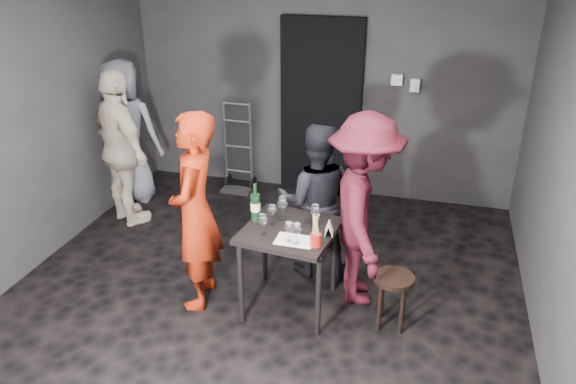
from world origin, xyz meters
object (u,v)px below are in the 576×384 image
(stool, at_px, (393,287))
(wine_bottle, at_px, (255,207))
(woman_black, at_px, (315,203))
(man_maroon, at_px, (364,201))
(server_red, at_px, (194,199))
(breadstick_cup, at_px, (316,231))
(hand_truck, at_px, (238,174))
(bystander_cream, at_px, (120,139))
(bystander_grey, at_px, (124,124))
(tasting_table, at_px, (290,239))

(stool, height_order, wine_bottle, wine_bottle)
(woman_black, height_order, man_maroon, man_maroon)
(server_red, distance_m, woman_black, 1.14)
(woman_black, relative_size, man_maroon, 0.76)
(wine_bottle, xyz_separation_m, breadstick_cup, (0.57, -0.27, -0.00))
(hand_truck, bearing_deg, server_red, -77.52)
(stool, bearing_deg, bystander_cream, 160.15)
(hand_truck, height_order, man_maroon, man_maroon)
(hand_truck, relative_size, woman_black, 0.78)
(hand_truck, bearing_deg, bystander_grey, -151.93)
(man_maroon, bearing_deg, hand_truck, 30.49)
(server_red, bearing_deg, breadstick_cup, 74.07)
(hand_truck, height_order, stool, hand_truck)
(hand_truck, xyz_separation_m, woman_black, (1.32, -1.56, 0.50))
(tasting_table, bearing_deg, bystander_grey, 146.74)
(stool, xyz_separation_m, wine_bottle, (-1.18, 0.11, 0.51))
(server_red, bearing_deg, bystander_grey, -146.88)
(woman_black, bearing_deg, wine_bottle, 42.92)
(hand_truck, relative_size, server_red, 0.57)
(hand_truck, distance_m, bystander_grey, 1.48)
(man_maroon, bearing_deg, bystander_cream, 60.99)
(bystander_cream, bearing_deg, wine_bottle, -174.65)
(server_red, xyz_separation_m, bystander_cream, (-1.36, 1.15, -0.00))
(man_maroon, bearing_deg, tasting_table, 104.56)
(tasting_table, bearing_deg, wine_bottle, 168.32)
(hand_truck, bearing_deg, breadstick_cup, -56.78)
(hand_truck, xyz_separation_m, bystander_grey, (-1.14, -0.59, 0.73))
(woman_black, xyz_separation_m, man_maroon, (0.48, -0.30, 0.23))
(woman_black, height_order, wine_bottle, woman_black)
(man_maroon, bearing_deg, woman_black, 43.86)
(tasting_table, distance_m, woman_black, 0.61)
(hand_truck, xyz_separation_m, stool, (2.11, -2.20, 0.16))
(server_red, xyz_separation_m, bystander_grey, (-1.62, 1.68, -0.03))
(server_red, distance_m, bystander_grey, 2.33)
(wine_bottle, bearing_deg, server_red, -158.91)
(server_red, bearing_deg, man_maroon, 96.45)
(bystander_cream, relative_size, wine_bottle, 5.80)
(man_maroon, height_order, wine_bottle, man_maroon)
(server_red, height_order, woman_black, server_red)
(wine_bottle, bearing_deg, stool, -5.24)
(server_red, xyz_separation_m, man_maroon, (1.33, 0.41, -0.03))
(stool, xyz_separation_m, man_maroon, (-0.31, 0.34, 0.57))
(woman_black, relative_size, breadstick_cup, 5.05)
(server_red, distance_m, man_maroon, 1.39)
(bystander_cream, relative_size, bystander_grey, 1.03)
(bystander_cream, bearing_deg, bystander_grey, -30.14)
(man_maroon, height_order, breadstick_cup, man_maroon)
(hand_truck, height_order, server_red, server_red)
(tasting_table, height_order, bystander_cream, bystander_cream)
(tasting_table, height_order, bystander_grey, bystander_grey)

